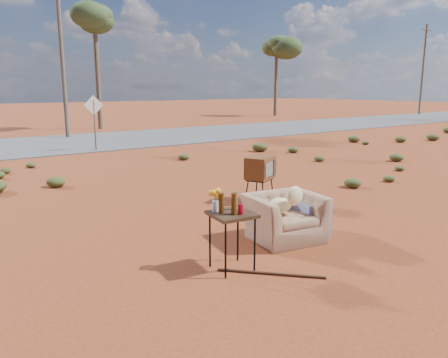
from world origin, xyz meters
TOP-DOWN VIEW (x-y plane):
  - ground at (0.00, 0.00)m, footprint 140.00×140.00m
  - highway at (0.00, 15.00)m, footprint 140.00×7.00m
  - armchair at (0.52, 0.00)m, footprint 1.49×0.94m
  - tv_unit at (1.70, 2.14)m, footprint 0.77×0.70m
  - side_table at (-1.06, -0.43)m, footprint 0.63×0.63m
  - rusty_bar at (-0.71, -0.94)m, footprint 1.04×1.09m
  - road_sign at (1.50, 12.00)m, footprint 0.78×0.06m
  - eucalyptus_center at (5.00, 21.00)m, footprint 3.20×3.20m
  - eucalyptus_right at (22.00, 24.00)m, footprint 3.20×3.20m
  - utility_pole_center at (2.00, 17.50)m, footprint 1.40×0.20m
  - utility_pole_east at (34.00, 17.50)m, footprint 1.40×0.20m
  - scrub_patch at (-0.82, 4.41)m, footprint 17.49×8.07m

SIDE VIEW (x-z plane):
  - ground at x=0.00m, z-range 0.00..0.00m
  - rusty_bar at x=-0.71m, z-range 0.00..0.04m
  - highway at x=0.00m, z-range 0.00..0.04m
  - scrub_patch at x=-0.82m, z-range -0.03..0.30m
  - armchair at x=0.52m, z-range -0.03..0.98m
  - tv_unit at x=1.70m, z-range 0.24..1.25m
  - side_table at x=-1.06m, z-range 0.27..1.41m
  - road_sign at x=1.50m, z-range 0.41..2.60m
  - utility_pole_center at x=2.00m, z-range 0.15..8.15m
  - utility_pole_east at x=34.00m, z-range 0.15..8.15m
  - eucalyptus_right at x=22.00m, z-range 2.39..9.49m
  - eucalyptus_center at x=5.00m, z-range 2.63..10.23m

